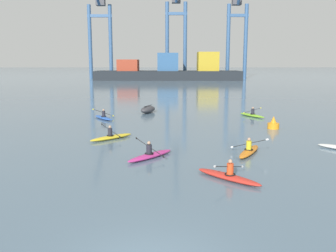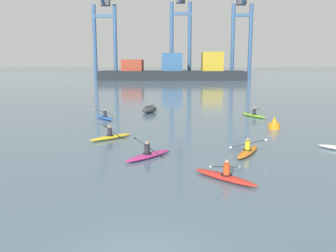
{
  "view_description": "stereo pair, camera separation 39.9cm",
  "coord_description": "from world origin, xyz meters",
  "px_view_note": "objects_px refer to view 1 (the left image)",
  "views": [
    {
      "loc": [
        0.59,
        -8.33,
        5.14
      ],
      "look_at": [
        0.43,
        17.7,
        0.6
      ],
      "focal_mm": 38.92,
      "sensor_mm": 36.0,
      "label": 1
    },
    {
      "loc": [
        0.99,
        -8.32,
        5.14
      ],
      "look_at": [
        0.43,
        17.7,
        0.6
      ],
      "focal_mm": 38.92,
      "sensor_mm": 36.0,
      "label": 2
    }
  ],
  "objects_px": {
    "kayak_lime": "(252,115)",
    "kayak_blue": "(103,117)",
    "kayak_yellow": "(111,137)",
    "kayak_magenta": "(150,155)",
    "gantry_crane_east_mid": "(238,27)",
    "capsized_dinghy": "(148,109)",
    "gantry_crane_west_mid": "(176,25)",
    "kayak_red": "(228,176)",
    "container_barge": "(170,71)",
    "kayak_orange": "(249,151)",
    "channel_buoy": "(273,124)",
    "gantry_crane_west": "(99,27)"
  },
  "relations": [
    {
      "from": "capsized_dinghy",
      "to": "channel_buoy",
      "type": "relative_size",
      "value": 2.82
    },
    {
      "from": "gantry_crane_west",
      "to": "channel_buoy",
      "type": "xyz_separation_m",
      "value": [
        30.87,
        -91.83,
        -16.04
      ]
    },
    {
      "from": "container_barge",
      "to": "gantry_crane_east_mid",
      "type": "relative_size",
      "value": 1.27
    },
    {
      "from": "channel_buoy",
      "to": "kayak_blue",
      "type": "relative_size",
      "value": 0.32
    },
    {
      "from": "kayak_yellow",
      "to": "kayak_blue",
      "type": "bearing_deg",
      "value": 103.63
    },
    {
      "from": "container_barge",
      "to": "gantry_crane_west_mid",
      "type": "relative_size",
      "value": 1.19
    },
    {
      "from": "gantry_crane_west_mid",
      "to": "kayak_orange",
      "type": "bearing_deg",
      "value": -88.49
    },
    {
      "from": "kayak_orange",
      "to": "gantry_crane_east_mid",
      "type": "bearing_deg",
      "value": 80.34
    },
    {
      "from": "kayak_yellow",
      "to": "kayak_magenta",
      "type": "bearing_deg",
      "value": -59.44
    },
    {
      "from": "channel_buoy",
      "to": "kayak_magenta",
      "type": "relative_size",
      "value": 0.33
    },
    {
      "from": "kayak_yellow",
      "to": "container_barge",
      "type": "bearing_deg",
      "value": 87.38
    },
    {
      "from": "kayak_yellow",
      "to": "kayak_lime",
      "type": "bearing_deg",
      "value": 41.58
    },
    {
      "from": "kayak_lime",
      "to": "kayak_yellow",
      "type": "height_order",
      "value": "kayak_yellow"
    },
    {
      "from": "container_barge",
      "to": "kayak_red",
      "type": "height_order",
      "value": "container_barge"
    },
    {
      "from": "gantry_crane_west",
      "to": "kayak_blue",
      "type": "xyz_separation_m",
      "value": [
        16.57,
        -86.99,
        -16.23
      ]
    },
    {
      "from": "kayak_orange",
      "to": "kayak_blue",
      "type": "distance_m",
      "value": 16.73
    },
    {
      "from": "kayak_lime",
      "to": "kayak_blue",
      "type": "bearing_deg",
      "value": -173.21
    },
    {
      "from": "channel_buoy",
      "to": "kayak_magenta",
      "type": "distance_m",
      "value": 12.9
    },
    {
      "from": "container_barge",
      "to": "gantry_crane_west_mid",
      "type": "bearing_deg",
      "value": 78.1
    },
    {
      "from": "gantry_crane_east_mid",
      "to": "kayak_orange",
      "type": "distance_m",
      "value": 100.64
    },
    {
      "from": "gantry_crane_west_mid",
      "to": "gantry_crane_east_mid",
      "type": "relative_size",
      "value": 1.06
    },
    {
      "from": "kayak_lime",
      "to": "gantry_crane_west_mid",
      "type": "bearing_deg",
      "value": 94.04
    },
    {
      "from": "kayak_orange",
      "to": "kayak_blue",
      "type": "xyz_separation_m",
      "value": [
        -10.68,
        12.87,
        0.0
      ]
    },
    {
      "from": "capsized_dinghy",
      "to": "kayak_lime",
      "type": "distance_m",
      "value": 10.55
    },
    {
      "from": "kayak_orange",
      "to": "kayak_magenta",
      "type": "distance_m",
      "value": 5.69
    },
    {
      "from": "gantry_crane_west_mid",
      "to": "kayak_magenta",
      "type": "distance_m",
      "value": 101.98
    },
    {
      "from": "gantry_crane_east_mid",
      "to": "container_barge",
      "type": "bearing_deg",
      "value": -160.0
    },
    {
      "from": "container_barge",
      "to": "kayak_magenta",
      "type": "xyz_separation_m",
      "value": [
        -1.02,
        -91.18,
        -2.48
      ]
    },
    {
      "from": "gantry_crane_west",
      "to": "gantry_crane_east_mid",
      "type": "bearing_deg",
      "value": -2.5
    },
    {
      "from": "kayak_magenta",
      "to": "kayak_red",
      "type": "bearing_deg",
      "value": -45.33
    },
    {
      "from": "gantry_crane_west_mid",
      "to": "kayak_magenta",
      "type": "relative_size",
      "value": 12.1
    },
    {
      "from": "gantry_crane_east_mid",
      "to": "capsized_dinghy",
      "type": "xyz_separation_m",
      "value": [
        -23.49,
        -80.77,
        -15.93
      ]
    },
    {
      "from": "kayak_magenta",
      "to": "kayak_blue",
      "type": "bearing_deg",
      "value": 110.15
    },
    {
      "from": "gantry_crane_west",
      "to": "kayak_orange",
      "type": "bearing_deg",
      "value": -74.73
    },
    {
      "from": "gantry_crane_west_mid",
      "to": "kayak_blue",
      "type": "xyz_separation_m",
      "value": [
        -8.07,
        -86.68,
        -16.86
      ]
    },
    {
      "from": "kayak_red",
      "to": "kayak_lime",
      "type": "bearing_deg",
      "value": 74.55
    },
    {
      "from": "capsized_dinghy",
      "to": "container_barge",
      "type": "bearing_deg",
      "value": 88.25
    },
    {
      "from": "gantry_crane_west_mid",
      "to": "capsized_dinghy",
      "type": "xyz_separation_m",
      "value": [
        -4.2,
        -82.38,
        -16.68
      ]
    },
    {
      "from": "channel_buoy",
      "to": "kayak_blue",
      "type": "xyz_separation_m",
      "value": [
        -14.3,
        4.84,
        -0.19
      ]
    },
    {
      "from": "gantry_crane_west_mid",
      "to": "kayak_red",
      "type": "distance_m",
      "value": 105.61
    },
    {
      "from": "kayak_red",
      "to": "channel_buoy",
      "type": "bearing_deg",
      "value": 66.47
    },
    {
      "from": "kayak_blue",
      "to": "gantry_crane_east_mid",
      "type": "bearing_deg",
      "value": 72.17
    },
    {
      "from": "kayak_orange",
      "to": "kayak_lime",
      "type": "relative_size",
      "value": 1.01
    },
    {
      "from": "gantry_crane_west_mid",
      "to": "kayak_lime",
      "type": "height_order",
      "value": "gantry_crane_west_mid"
    },
    {
      "from": "gantry_crane_east_mid",
      "to": "kayak_blue",
      "type": "xyz_separation_m",
      "value": [
        -27.36,
        -85.07,
        -16.1
      ]
    },
    {
      "from": "capsized_dinghy",
      "to": "kayak_orange",
      "type": "bearing_deg",
      "value": -68.33
    },
    {
      "from": "channel_buoy",
      "to": "kayak_lime",
      "type": "distance_m",
      "value": 6.52
    },
    {
      "from": "container_barge",
      "to": "gantry_crane_west",
      "type": "distance_m",
      "value": 28.22
    },
    {
      "from": "kayak_magenta",
      "to": "kayak_blue",
      "type": "distance_m",
      "value": 14.76
    },
    {
      "from": "container_barge",
      "to": "gantry_crane_east_mid",
      "type": "bearing_deg",
      "value": 20.0
    }
  ]
}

